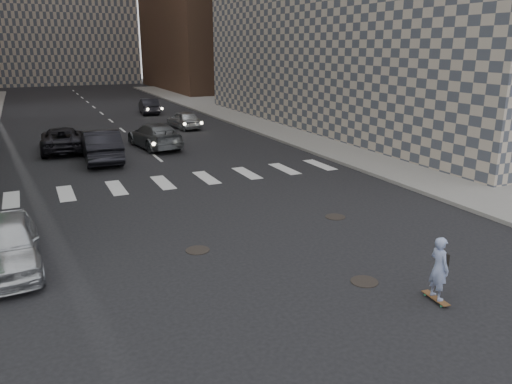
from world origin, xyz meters
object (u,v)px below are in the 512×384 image
Objects in this scene: silver_sedan at (5,244)px; traffic_car_c at (62,139)px; skateboarder at (439,268)px; traffic_car_a at (101,145)px; traffic_car_e at (149,106)px; traffic_car_d at (184,120)px; traffic_car_b at (155,136)px.

silver_sedan is 0.86× the size of traffic_car_c.
silver_sedan is (-9.12, 6.12, -0.12)m from skateboarder.
traffic_car_c is at bearing 111.29° from skateboarder.
traffic_car_a reaches higher than traffic_car_c.
traffic_car_a is 3.90m from traffic_car_c.
traffic_car_c is (-6.52, 22.00, -0.16)m from skateboarder.
traffic_car_e is at bearing -107.80° from traffic_car_a.
skateboarder reaches higher than traffic_car_d.
traffic_car_a is at bearing 27.41° from traffic_car_b.
traffic_car_b reaches higher than traffic_car_d.
traffic_car_b is 1.01× the size of traffic_car_c.
silver_sedan is 23.62m from traffic_car_d.
traffic_car_b is at bearing 54.07° from traffic_car_d.
traffic_car_c is at bearing 24.39° from traffic_car_d.
traffic_car_b is 1.22× the size of traffic_car_e.
traffic_car_a reaches higher than traffic_car_b.
traffic_car_e is at bearing -92.87° from traffic_car_d.
traffic_car_a is at bearing 69.84° from silver_sedan.
traffic_car_e is (6.53, 17.53, -0.16)m from traffic_car_a.
traffic_car_c is at bearing 65.48° from traffic_car_e.
traffic_car_d is (8.58, 4.93, -0.04)m from traffic_car_c.
silver_sedan reaches higher than traffic_car_c.
traffic_car_c is 9.89m from traffic_car_d.
traffic_car_b is at bearing 99.02° from skateboarder.
skateboarder is 20.86m from traffic_car_b.
traffic_car_d is at bearing -126.75° from traffic_car_a.
silver_sedan is at bearing 56.27° from traffic_car_d.
traffic_car_d is (11.18, 20.81, -0.08)m from silver_sedan.
traffic_car_a is 18.71m from traffic_car_e.
traffic_car_e is at bearing 92.16° from skateboarder.
silver_sedan is at bearing 73.67° from traffic_car_a.
skateboarder is 0.43× the size of traffic_car_d.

